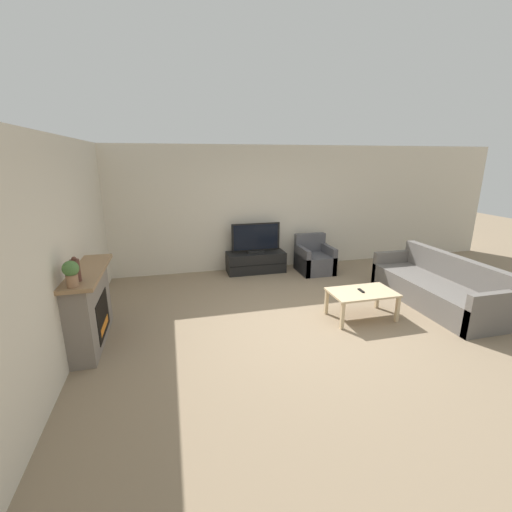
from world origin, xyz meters
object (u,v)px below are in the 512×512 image
potted_plant (71,272)px  coffee_table (362,295)px  remote (361,291)px  tv (256,239)px  armchair (314,260)px  fireplace (90,306)px  tv_stand (256,262)px  couch (436,288)px  mantel_vase_left (76,270)px

potted_plant → coffee_table: potted_plant is taller
potted_plant → remote: potted_plant is taller
tv → remote: size_ratio=7.05×
potted_plant → tv: bearing=46.3°
armchair → potted_plant: bearing=-146.7°
fireplace → tv_stand: (2.89, 2.38, -0.31)m
couch → remote: bearing=-174.2°
potted_plant → tv: size_ratio=0.28×
mantel_vase_left → armchair: (4.12, 2.52, -0.91)m
mantel_vase_left → tv_stand: bearing=44.5°
fireplace → mantel_vase_left: bearing=-87.9°
fireplace → remote: size_ratio=9.83×
tv_stand → tv: 0.53m
mantel_vase_left → tv_stand: 4.13m
armchair → remote: (-0.23, -2.30, 0.18)m
tv → fireplace: bearing=-140.6°
mantel_vase_left → couch: 5.52m
fireplace → mantel_vase_left: (0.02, -0.45, 0.65)m
mantel_vase_left → couch: size_ratio=0.13×
remote → coffee_table: bearing=-42.1°
tv_stand → armchair: 1.29m
potted_plant → armchair: size_ratio=0.37×
mantel_vase_left → couch: bearing=4.0°
remote → tv: bearing=112.8°
fireplace → tv: 3.74m
armchair → remote: 2.32m
potted_plant → fireplace: bearing=91.5°
potted_plant → tv_stand: 4.27m
coffee_table → mantel_vase_left: bearing=-177.0°
potted_plant → armchair: bearing=33.3°
tv_stand → armchair: (1.25, -0.30, 0.05)m
coffee_table → tv_stand: bearing=111.6°
remote → fireplace: bearing=178.0°
mantel_vase_left → couch: mantel_vase_left is taller
fireplace → couch: bearing=-0.7°
potted_plant → tv_stand: potted_plant is taller
tv_stand → mantel_vase_left: bearing=-135.5°
tv_stand → couch: size_ratio=0.54×
mantel_vase_left → tv: mantel_vase_left is taller
mantel_vase_left → coffee_table: size_ratio=0.30×
tv_stand → tv: size_ratio=1.19×
mantel_vase_left → fireplace: bearing=92.1°
remote → couch: 1.56m
tv_stand → remote: bearing=-68.6°
tv_stand → coffee_table: tv_stand is taller
fireplace → couch: fireplace is taller
tv_stand → armchair: bearing=-13.7°
fireplace → coffee_table: fireplace is taller
potted_plant → armchair: 5.01m
tv_stand → potted_plant: bearing=-133.7°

